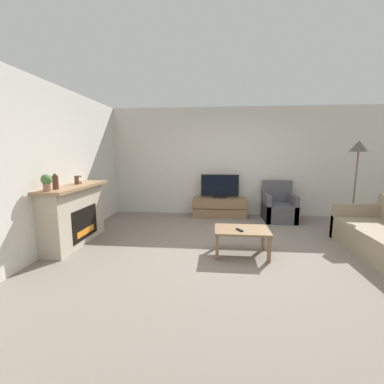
# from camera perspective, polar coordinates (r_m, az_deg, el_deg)

# --- Properties ---
(ground_plane) EXTENTS (24.00, 24.00, 0.00)m
(ground_plane) POSITION_cam_1_polar(r_m,az_deg,el_deg) (4.44, 10.11, -12.38)
(ground_plane) COLOR slate
(wall_back) EXTENTS (12.00, 0.06, 2.70)m
(wall_back) POSITION_cam_1_polar(r_m,az_deg,el_deg) (6.61, 8.73, 6.62)
(wall_back) COLOR beige
(wall_back) RESTS_ON ground
(wall_left) EXTENTS (0.06, 12.00, 2.70)m
(wall_left) POSITION_cam_1_polar(r_m,az_deg,el_deg) (4.93, -27.63, 4.95)
(wall_left) COLOR beige
(wall_left) RESTS_ON ground
(fireplace) EXTENTS (0.49, 1.60, 1.04)m
(fireplace) POSITION_cam_1_polar(r_m,az_deg,el_deg) (4.94, -24.66, -4.49)
(fireplace) COLOR #B7A893
(fireplace) RESTS_ON ground
(mantel_vase_left) EXTENTS (0.09, 0.09, 0.24)m
(mantel_vase_left) POSITION_cam_1_polar(r_m,az_deg,el_deg) (4.43, -28.09, 1.99)
(mantel_vase_left) COLOR #512D23
(mantel_vase_left) RESTS_ON fireplace
(mantel_clock) EXTENTS (0.08, 0.11, 0.15)m
(mantel_clock) POSITION_cam_1_polar(r_m,az_deg,el_deg) (4.98, -24.01, 2.48)
(mantel_clock) COLOR brown
(mantel_clock) RESTS_ON fireplace
(potted_plant) EXTENTS (0.15, 0.15, 0.25)m
(potted_plant) POSITION_cam_1_polar(r_m,az_deg,el_deg) (4.26, -29.59, 2.01)
(potted_plant) COLOR #936B4C
(potted_plant) RESTS_ON fireplace
(tv_stand) EXTENTS (1.31, 0.48, 0.48)m
(tv_stand) POSITION_cam_1_polar(r_m,az_deg,el_deg) (6.43, 6.12, -3.39)
(tv_stand) COLOR brown
(tv_stand) RESTS_ON ground
(tv) EXTENTS (0.93, 0.18, 0.58)m
(tv) POSITION_cam_1_polar(r_m,az_deg,el_deg) (6.34, 6.20, 1.10)
(tv) COLOR black
(tv) RESTS_ON tv_stand
(armchair) EXTENTS (0.70, 0.76, 0.92)m
(armchair) POSITION_cam_1_polar(r_m,az_deg,el_deg) (6.39, 18.66, -3.36)
(armchair) COLOR #4C4C51
(armchair) RESTS_ON ground
(coffee_table) EXTENTS (0.84, 0.57, 0.41)m
(coffee_table) POSITION_cam_1_polar(r_m,az_deg,el_deg) (4.13, 10.99, -8.85)
(coffee_table) COLOR brown
(coffee_table) RESTS_ON ground
(remote) EXTENTS (0.11, 0.15, 0.02)m
(remote) POSITION_cam_1_polar(r_m,az_deg,el_deg) (4.02, 10.51, -8.29)
(remote) COLOR black
(remote) RESTS_ON coffee_table
(floor_lamp) EXTENTS (0.37, 0.37, 1.82)m
(floor_lamp) POSITION_cam_1_polar(r_m,az_deg,el_deg) (6.05, 33.02, 7.54)
(floor_lamp) COLOR black
(floor_lamp) RESTS_ON ground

